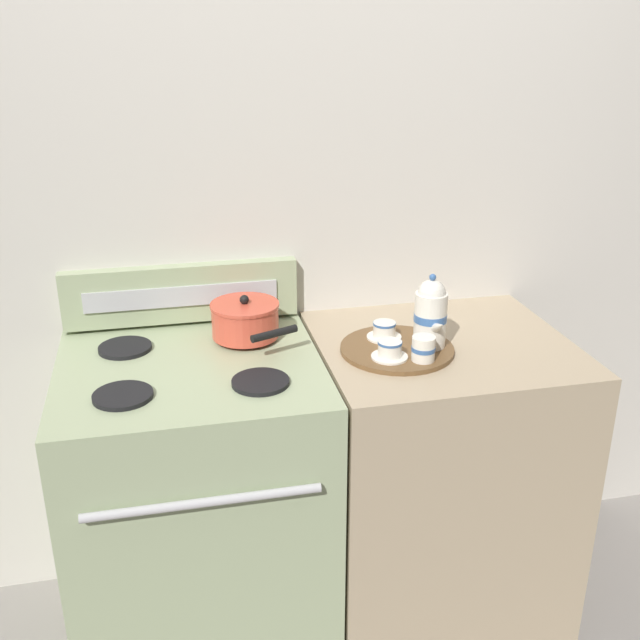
{
  "coord_description": "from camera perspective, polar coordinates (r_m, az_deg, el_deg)",
  "views": [
    {
      "loc": [
        -0.43,
        -1.91,
        1.84
      ],
      "look_at": [
        0.01,
        0.06,
        1.02
      ],
      "focal_mm": 42.0,
      "sensor_mm": 36.0,
      "label": 1
    }
  ],
  "objects": [
    {
      "name": "saucepan",
      "position": [
        2.23,
        -5.69,
        0.03
      ],
      "size": [
        0.23,
        0.3,
        0.13
      ],
      "color": "#D14C38",
      "rests_on": "stove"
    },
    {
      "name": "wall_back",
      "position": [
        2.43,
        -1.7,
        4.43
      ],
      "size": [
        6.0,
        0.05,
        2.2
      ],
      "color": "beige",
      "rests_on": "ground"
    },
    {
      "name": "side_counter",
      "position": [
        2.48,
        8.77,
        -11.61
      ],
      "size": [
        0.75,
        0.67,
        0.94
      ],
      "color": "tan",
      "rests_on": "ground"
    },
    {
      "name": "control_panel",
      "position": [
        2.36,
        -10.51,
        1.99
      ],
      "size": [
        0.72,
        0.05,
        0.18
      ],
      "color": "#9EAD84",
      "rests_on": "stove"
    },
    {
      "name": "teacup_right",
      "position": [
        2.1,
        5.33,
        -2.26
      ],
      "size": [
        0.1,
        0.1,
        0.05
      ],
      "color": "white",
      "rests_on": "serving_tray"
    },
    {
      "name": "stove",
      "position": [
        2.35,
        -9.15,
        -13.8
      ],
      "size": [
        0.74,
        0.7,
        0.95
      ],
      "color": "#9EAD84",
      "rests_on": "ground"
    },
    {
      "name": "teacup_left",
      "position": [
        2.22,
        4.92,
        -0.78
      ],
      "size": [
        0.1,
        0.1,
        0.05
      ],
      "color": "white",
      "rests_on": "serving_tray"
    },
    {
      "name": "serving_tray",
      "position": [
        2.18,
        5.88,
        -2.21
      ],
      "size": [
        0.33,
        0.33,
        0.01
      ],
      "color": "brown",
      "rests_on": "side_counter"
    },
    {
      "name": "creamer_jug",
      "position": [
        2.09,
        7.88,
        -2.16
      ],
      "size": [
        0.07,
        0.07,
        0.07
      ],
      "color": "white",
      "rests_on": "serving_tray"
    },
    {
      "name": "teapot",
      "position": [
        2.16,
        8.44,
        0.5
      ],
      "size": [
        0.1,
        0.15,
        0.22
      ],
      "color": "white",
      "rests_on": "serving_tray"
    },
    {
      "name": "ground_plane",
      "position": [
        2.69,
        0.16,
        -21.04
      ],
      "size": [
        6.0,
        6.0,
        0.0
      ],
      "primitive_type": "plane",
      "color": "gray"
    }
  ]
}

